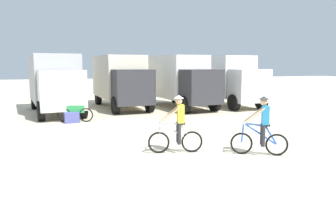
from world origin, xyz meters
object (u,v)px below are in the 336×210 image
box_truck_cream_rv (120,79)px  cyclist_orange_shirt (177,126)px  bicycle_spare (75,114)px  cyclist_cowboy_hat (261,128)px  box_truck_white_box (178,79)px  supply_crate (71,117)px  box_truck_avon_van (224,78)px  box_truck_grey_hauler (55,80)px

box_truck_cream_rv → cyclist_orange_shirt: box_truck_cream_rv is taller
box_truck_cream_rv → cyclist_orange_shirt: 11.57m
bicycle_spare → cyclist_cowboy_hat: bearing=-55.9°
box_truck_cream_rv → box_truck_white_box: size_ratio=0.99×
bicycle_spare → box_truck_white_box: bearing=30.4°
cyclist_orange_shirt → bicycle_spare: 7.37m
supply_crate → cyclist_orange_shirt: bearing=-65.3°
box_truck_avon_van → cyclist_cowboy_hat: box_truck_avon_van is taller
box_truck_grey_hauler → box_truck_white_box: size_ratio=1.00×
bicycle_spare → box_truck_cream_rv: bearing=58.0°
box_truck_grey_hauler → cyclist_orange_shirt: box_truck_grey_hauler is taller
box_truck_cream_rv → bicycle_spare: box_truck_cream_rv is taller
box_truck_cream_rv → box_truck_white_box: bearing=-13.6°
cyclist_orange_shirt → box_truck_avon_van: bearing=56.5°
supply_crate → box_truck_grey_hauler: bearing=102.6°
box_truck_grey_hauler → bicycle_spare: size_ratio=4.17×
cyclist_orange_shirt → cyclist_cowboy_hat: same height
cyclist_orange_shirt → supply_crate: bearing=114.7°
box_truck_grey_hauler → box_truck_white_box: 7.62m
box_truck_cream_rv → box_truck_avon_van: bearing=-6.4°
supply_crate → cyclist_cowboy_hat: bearing=-54.9°
box_truck_grey_hauler → cyclist_cowboy_hat: box_truck_grey_hauler is taller
box_truck_grey_hauler → cyclist_orange_shirt: 11.13m
box_truck_avon_van → supply_crate: bearing=-158.5°
cyclist_cowboy_hat → bicycle_spare: cyclist_cowboy_hat is taller
box_truck_cream_rv → supply_crate: 5.98m
box_truck_grey_hauler → cyclist_orange_shirt: bearing=-69.4°
box_truck_white_box → cyclist_orange_shirt: size_ratio=3.86×
box_truck_avon_van → cyclist_orange_shirt: box_truck_avon_van is taller
box_truck_grey_hauler → box_truck_avon_van: bearing=1.9°
box_truck_grey_hauler → supply_crate: (0.81, -3.65, -1.63)m
box_truck_grey_hauler → cyclist_orange_shirt: size_ratio=3.86×
box_truck_white_box → supply_crate: size_ratio=9.94×
box_truck_grey_hauler → cyclist_cowboy_hat: bearing=-61.2°
box_truck_grey_hauler → box_truck_cream_rv: 4.14m
cyclist_orange_shirt → supply_crate: cyclist_orange_shirt is taller
cyclist_cowboy_hat → box_truck_cream_rv: bearing=100.3°
box_truck_white_box → supply_crate: box_truck_white_box is taller
box_truck_cream_rv → box_truck_grey_hauler: bearing=-163.8°
supply_crate → box_truck_avon_van: bearing=21.5°
box_truck_grey_hauler → cyclist_cowboy_hat: (6.26, -11.39, -1.03)m
box_truck_avon_van → supply_crate: 11.07m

